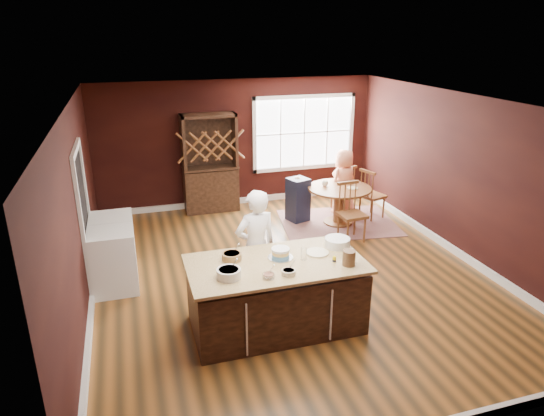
{
  "coord_description": "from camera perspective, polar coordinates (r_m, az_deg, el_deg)",
  "views": [
    {
      "loc": [
        -2.27,
        -6.5,
        3.66
      ],
      "look_at": [
        -0.22,
        0.24,
        1.05
      ],
      "focal_mm": 32.0,
      "sensor_mm": 36.0,
      "label": 1
    }
  ],
  "objects": [
    {
      "name": "drinking_glass",
      "position": [
        6.14,
        3.76,
        -5.41
      ],
      "size": [
        0.08,
        0.08,
        0.16
      ],
      "primitive_type": "cylinder",
      "color": "silver",
      "rests_on": "kitchen_island"
    },
    {
      "name": "chair_south",
      "position": [
        8.87,
        9.42,
        -0.51
      ],
      "size": [
        0.49,
        0.47,
        1.09
      ],
      "primitive_type": null,
      "rotation": [
        0.0,
        0.0,
        0.08
      ],
      "color": "brown",
      "rests_on": "ground"
    },
    {
      "name": "bowl_pink",
      "position": [
        5.72,
        -0.41,
        -7.99
      ],
      "size": [
        0.15,
        0.15,
        0.06
      ],
      "primitive_type": "cylinder",
      "color": "silver",
      "rests_on": "kitchen_island"
    },
    {
      "name": "kitchen_island",
      "position": [
        6.32,
        0.47,
        -10.33
      ],
      "size": [
        2.22,
        1.16,
        0.92
      ],
      "color": "black",
      "rests_on": "ground"
    },
    {
      "name": "dinner_plate",
      "position": [
        6.35,
        5.35,
        -5.24
      ],
      "size": [
        0.3,
        0.3,
        0.02
      ],
      "primitive_type": "cylinder",
      "color": "beige",
      "rests_on": "kitchen_island"
    },
    {
      "name": "baker",
      "position": [
        6.71,
        -1.91,
        -4.61
      ],
      "size": [
        0.67,
        0.5,
        1.66
      ],
      "primitive_type": "imported",
      "rotation": [
        0.0,
        0.0,
        3.32
      ],
      "color": "white",
      "rests_on": "ground"
    },
    {
      "name": "stoneware_crock",
      "position": [
        6.06,
        9.04,
        -5.82
      ],
      "size": [
        0.16,
        0.16,
        0.19
      ],
      "primitive_type": "cylinder",
      "color": "brown",
      "rests_on": "kitchen_island"
    },
    {
      "name": "toy_figurine",
      "position": [
        6.14,
        7.34,
        -5.96
      ],
      "size": [
        0.05,
        0.05,
        0.08
      ],
      "primitive_type": null,
      "color": "yellow",
      "rests_on": "kitchen_island"
    },
    {
      "name": "table_cup",
      "position": [
        9.6,
        6.26,
        2.87
      ],
      "size": [
        0.15,
        0.15,
        0.1
      ],
      "primitive_type": "imported",
      "rotation": [
        0.0,
        0.0,
        -0.19
      ],
      "color": "white",
      "rests_on": "dining_table"
    },
    {
      "name": "rug",
      "position": [
        9.82,
        7.75,
        -1.71
      ],
      "size": [
        2.46,
        2.04,
        0.01
      ],
      "primitive_type": "cube",
      "rotation": [
        0.0,
        0.0,
        -0.15
      ],
      "color": "brown",
      "rests_on": "ground"
    },
    {
      "name": "dryer",
      "position": [
        8.09,
        -18.15,
        -4.0
      ],
      "size": [
        0.65,
        0.63,
        0.94
      ],
      "primitive_type": "cube",
      "color": "white",
      "rests_on": "ground"
    },
    {
      "name": "seated_woman",
      "position": [
        10.15,
        8.41,
        3.06
      ],
      "size": [
        0.79,
        0.66,
        1.37
      ],
      "primitive_type": "imported",
      "rotation": [
        0.0,
        0.0,
        3.54
      ],
      "color": "#F2916A",
      "rests_on": "ground"
    },
    {
      "name": "white_tub",
      "position": [
        6.56,
        7.69,
        -4.01
      ],
      "size": [
        0.34,
        0.34,
        0.12
      ],
      "primitive_type": "cylinder",
      "color": "silver",
      "rests_on": "kitchen_island"
    },
    {
      "name": "bowl_yellow",
      "position": [
        6.16,
        -4.75,
        -5.7
      ],
      "size": [
        0.25,
        0.25,
        0.09
      ],
      "primitive_type": "cylinder",
      "color": "tan",
      "rests_on": "kitchen_island"
    },
    {
      "name": "chair_east",
      "position": [
        10.04,
        11.76,
        1.71
      ],
      "size": [
        0.54,
        0.55,
        1.05
      ],
      "primitive_type": null,
      "rotation": [
        0.0,
        0.0,
        1.89
      ],
      "color": "brown",
      "rests_on": "ground"
    },
    {
      "name": "chair_north",
      "position": [
        10.42,
        8.31,
        2.49
      ],
      "size": [
        0.48,
        0.46,
        1.01
      ],
      "primitive_type": null,
      "rotation": [
        0.0,
        0.0,
        3.28
      ],
      "color": "olive",
      "rests_on": "ground"
    },
    {
      "name": "table_plate",
      "position": [
        9.55,
        9.46,
        2.34
      ],
      "size": [
        0.21,
        0.21,
        0.02
      ],
      "primitive_type": "cylinder",
      "color": "beige",
      "rests_on": "dining_table"
    },
    {
      "name": "layer_cake",
      "position": [
        6.18,
        1.01,
        -5.34
      ],
      "size": [
        0.33,
        0.33,
        0.13
      ],
      "primitive_type": null,
      "color": "white",
      "rests_on": "kitchen_island"
    },
    {
      "name": "hutch",
      "position": [
        10.2,
        -7.3,
        5.21
      ],
      "size": [
        1.12,
        0.47,
        2.06
      ],
      "primitive_type": "cube",
      "color": "#3D1F12",
      "rests_on": "ground"
    },
    {
      "name": "washer",
      "position": [
        7.5,
        -18.17,
        -5.94
      ],
      "size": [
        0.65,
        0.63,
        0.94
      ],
      "primitive_type": "cube",
      "color": "white",
      "rests_on": "ground"
    },
    {
      "name": "high_chair",
      "position": [
        9.72,
        3.07,
        1.09
      ],
      "size": [
        0.47,
        0.47,
        0.92
      ],
      "primitive_type": null,
      "rotation": [
        0.0,
        0.0,
        0.31
      ],
      "color": "black",
      "rests_on": "ground"
    },
    {
      "name": "window",
      "position": [
        10.87,
        3.78,
        8.83
      ],
      "size": [
        2.36,
        0.1,
        1.66
      ],
      "primitive_type": null,
      "color": "white",
      "rests_on": "room_shell"
    },
    {
      "name": "doorway",
      "position": [
        7.61,
        -21.08,
        -1.38
      ],
      "size": [
        0.08,
        1.26,
        2.13
      ],
      "primitive_type": null,
      "color": "white",
      "rests_on": "room_shell"
    },
    {
      "name": "room_shell",
      "position": [
        7.26,
        2.22,
        1.76
      ],
      "size": [
        7.0,
        7.0,
        7.0
      ],
      "color": "brown",
      "rests_on": "ground"
    },
    {
      "name": "bowl_olive",
      "position": [
        5.79,
        1.95,
        -7.57
      ],
      "size": [
        0.17,
        0.17,
        0.06
      ],
      "primitive_type": "cylinder",
      "color": "beige",
      "rests_on": "kitchen_island"
    },
    {
      "name": "dining_table",
      "position": [
        9.64,
        7.9,
        1.2
      ],
      "size": [
        1.24,
        1.24,
        0.75
      ],
      "color": "brown",
      "rests_on": "ground"
    },
    {
      "name": "toddler",
      "position": [
        9.58,
        3.02,
        3.0
      ],
      "size": [
        0.18,
        0.14,
        0.26
      ],
      "primitive_type": null,
      "color": "#8CA5BF",
      "rests_on": "high_chair"
    },
    {
      "name": "bowl_blue",
      "position": [
        5.74,
        -5.11,
        -7.67
      ],
      "size": [
        0.29,
        0.29,
        0.11
      ],
      "primitive_type": "cylinder",
      "color": "white",
      "rests_on": "kitchen_island"
    }
  ]
}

